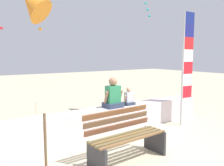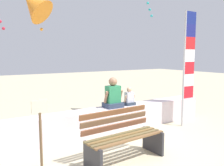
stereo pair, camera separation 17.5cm
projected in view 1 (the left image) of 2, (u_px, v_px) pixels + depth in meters
ground_plane at (138, 151)px, 4.63m from camera, size 40.00×40.00×0.00m
seawall_ledge at (103, 121)px, 5.66m from camera, size 6.28×0.47×0.61m
park_bench at (126, 137)px, 4.23m from camera, size 1.52×0.69×0.88m
person_adult at (113, 96)px, 5.73m from camera, size 0.48×0.36×0.74m
person_child at (129, 98)px, 6.02m from camera, size 0.31×0.22×0.47m
flag_banner at (186, 61)px, 6.22m from camera, size 0.42×0.05×3.00m
kite_orange at (33, 5)px, 5.67m from camera, size 1.10×1.12×1.03m
sign_post at (45, 135)px, 3.39m from camera, size 0.24×0.04×1.24m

